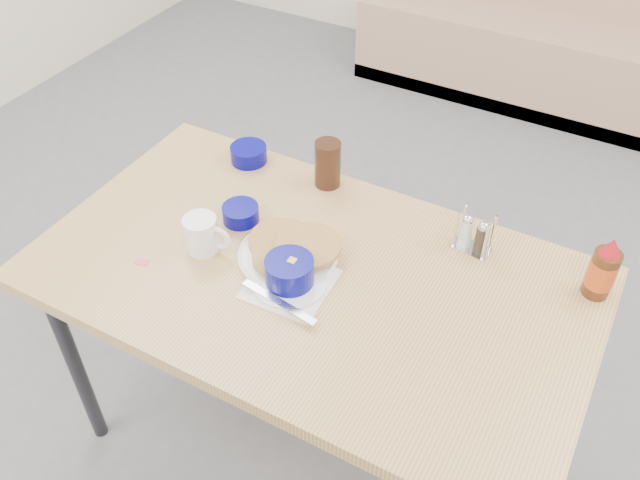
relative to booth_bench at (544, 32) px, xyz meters
The scene contains 11 objects.
booth_bench is the anchor object (origin of this frame).
dining_table 2.56m from the booth_bench, 90.00° to the right, with size 1.40×0.80×0.76m.
pancake_plate 2.55m from the booth_bench, 91.73° to the right, with size 0.26×0.27×0.05m.
coffee_mug 2.65m from the booth_bench, 96.28° to the right, with size 0.13×0.09×0.10m.
grits_setting 2.64m from the booth_bench, 90.51° to the right, with size 0.23×0.21×0.08m.
creamer_bowl 2.29m from the booth_bench, 100.24° to the right, with size 0.11×0.11×0.05m.
butter_bowl 2.50m from the booth_bench, 96.20° to the right, with size 0.10×0.10×0.04m.
amber_tumbler 2.25m from the booth_bench, 93.54° to the right, with size 0.07×0.07×0.14m, color black.
condiment_caddy 2.32m from the booth_bench, 81.85° to the right, with size 0.11×0.07×0.12m.
syrup_bottle 2.40m from the booth_bench, 74.20° to the right, with size 0.07×0.07×0.17m.
sugar_wrapper 2.77m from the booth_bench, 98.32° to the right, with size 0.04×0.02×0.00m, color #EA4E77.
Camera 1 is at (0.60, -0.79, 1.97)m, focal length 38.00 mm.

